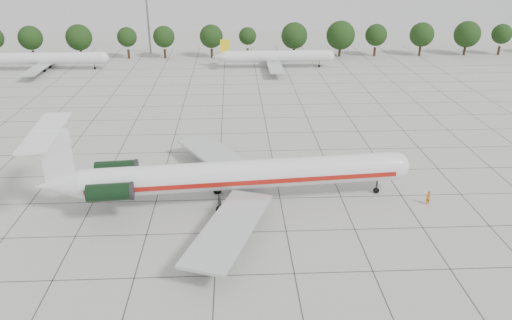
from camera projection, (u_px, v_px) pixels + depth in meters
The scene contains 8 objects.
ground at pixel (280, 198), 64.79m from camera, with size 260.00×260.00×0.00m, color #A8A9A1.
apron_joints at pixel (271, 153), 78.49m from camera, with size 170.00×170.00×0.02m, color #383838.
main_airliner at pixel (223, 176), 62.07m from camera, with size 46.82×36.69×10.98m.
ground_crew at pixel (428, 198), 62.99m from camera, with size 0.68×0.44×1.85m, color #B95A0A.
bg_airliner_b at pixel (49, 59), 127.55m from camera, with size 28.24×27.20×7.40m.
bg_airliner_c at pixel (276, 57), 129.73m from camera, with size 28.24×27.20×7.40m.
tree_line at pixel (211, 36), 139.50m from camera, with size 249.86×8.44×10.22m.
floodlight_mast at pixel (147, 3), 141.75m from camera, with size 1.60×1.60×25.45m.
Camera 1 is at (-5.80, -57.02, 30.79)m, focal length 35.00 mm.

